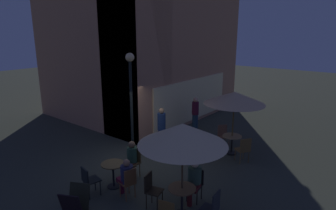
# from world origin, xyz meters

# --- Properties ---
(ground_plane) EXTENTS (60.00, 60.00, 0.00)m
(ground_plane) POSITION_xyz_m (0.00, 0.00, 0.00)
(ground_plane) COLOR #33372D
(cafe_building) EXTENTS (8.72, 7.88, 9.36)m
(cafe_building) POSITION_xyz_m (3.80, 3.63, 4.67)
(cafe_building) COLOR tan
(cafe_building) RESTS_ON ground
(street_lamp_near_corner) EXTENTS (0.32, 0.32, 3.90)m
(street_lamp_near_corner) POSITION_xyz_m (0.18, 0.80, 2.72)
(street_lamp_near_corner) COLOR black
(street_lamp_near_corner) RESTS_ON ground
(menu_sandwich_board) EXTENTS (0.81, 0.78, 0.86)m
(menu_sandwich_board) POSITION_xyz_m (-3.51, -0.91, 0.44)
(menu_sandwich_board) COLOR black
(menu_sandwich_board) RESTS_ON ground
(cafe_table_0) EXTENTS (0.73, 0.73, 0.75)m
(cafe_table_0) POSITION_xyz_m (2.62, -2.15, 0.54)
(cafe_table_0) COLOR black
(cafe_table_0) RESTS_ON ground
(cafe_table_1) EXTENTS (0.72, 0.72, 0.78)m
(cafe_table_1) POSITION_xyz_m (-1.69, -2.89, 0.57)
(cafe_table_1) COLOR black
(cafe_table_1) RESTS_ON ground
(cafe_table_2) EXTENTS (0.71, 0.71, 0.78)m
(cafe_table_2) POSITION_xyz_m (-1.86, -0.44, 0.56)
(cafe_table_2) COLOR black
(cafe_table_2) RESTS_ON ground
(patio_umbrella_0) EXTENTS (2.27, 2.27, 2.47)m
(patio_umbrella_0) POSITION_xyz_m (2.62, -2.15, 2.23)
(patio_umbrella_0) COLOR black
(patio_umbrella_0) RESTS_ON ground
(patio_umbrella_1) EXTENTS (2.22, 2.22, 2.50)m
(patio_umbrella_1) POSITION_xyz_m (-1.69, -2.89, 2.22)
(patio_umbrella_1) COLOR black
(patio_umbrella_1) RESTS_ON ground
(cafe_chair_0) EXTENTS (0.60, 0.60, 0.96)m
(cafe_chair_0) POSITION_xyz_m (2.16, -2.85, 0.57)
(cafe_chair_0) COLOR brown
(cafe_chair_0) RESTS_ON ground
(cafe_chair_1) EXTENTS (0.56, 0.56, 0.89)m
(cafe_chair_1) POSITION_xyz_m (3.12, -1.51, 0.53)
(cafe_chair_1) COLOR brown
(cafe_chair_1) RESTS_ON ground
(cafe_chair_2) EXTENTS (0.45, 0.45, 0.90)m
(cafe_chair_2) POSITION_xyz_m (-0.85, -2.76, 0.54)
(cafe_chair_2) COLOR black
(cafe_chair_2) RESTS_ON ground
(cafe_chair_3) EXTENTS (0.50, 0.50, 0.97)m
(cafe_chair_3) POSITION_xyz_m (-1.91, -2.03, 0.59)
(cafe_chair_3) COLOR black
(cafe_chair_3) RESTS_ON ground
(cafe_chair_5) EXTENTS (0.43, 0.43, 0.96)m
(cafe_chair_5) POSITION_xyz_m (-1.61, -3.74, 0.56)
(cafe_chair_5) COLOR black
(cafe_chair_5) RESTS_ON ground
(cafe_chair_6) EXTENTS (0.51, 0.51, 0.89)m
(cafe_chair_6) POSITION_xyz_m (-2.63, -0.27, 0.55)
(cafe_chair_6) COLOR black
(cafe_chair_6) RESTS_ON ground
(cafe_chair_7) EXTENTS (0.45, 0.45, 0.94)m
(cafe_chair_7) POSITION_xyz_m (-2.02, -1.28, 0.56)
(cafe_chair_7) COLOR brown
(cafe_chair_7) RESTS_ON ground
(cafe_chair_8) EXTENTS (0.43, 0.43, 1.00)m
(cafe_chair_8) POSITION_xyz_m (-0.99, -0.47, 0.60)
(cafe_chair_8) COLOR brown
(cafe_chair_8) RESTS_ON ground
(patron_seated_0) EXTENTS (0.55, 0.43, 1.23)m
(patron_seated_0) POSITION_xyz_m (-0.98, -2.78, 0.70)
(patron_seated_0) COLOR #4E1416
(patron_seated_0) RESTS_ON ground
(patron_seated_1) EXTENTS (0.42, 0.54, 1.18)m
(patron_seated_1) POSITION_xyz_m (-1.99, -1.14, 0.68)
(patron_seated_1) COLOR #561325
(patron_seated_1) RESTS_ON ground
(patron_seated_2) EXTENTS (0.53, 0.33, 1.26)m
(patron_seated_2) POSITION_xyz_m (-1.14, -0.47, 0.71)
(patron_seated_2) COLOR #472214
(patron_seated_2) RESTS_ON ground
(patron_standing_3) EXTENTS (0.32, 0.32, 1.67)m
(patron_standing_3) POSITION_xyz_m (3.84, 0.34, 0.85)
(patron_standing_3) COLOR #1C3245
(patron_standing_3) RESTS_ON ground
(patron_standing_4) EXTENTS (0.31, 0.31, 1.82)m
(patron_standing_4) POSITION_xyz_m (1.00, 0.03, 0.93)
(patron_standing_4) COLOR #4A1A23
(patron_standing_4) RESTS_ON ground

